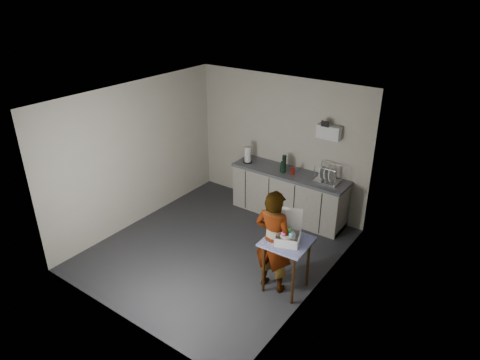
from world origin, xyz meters
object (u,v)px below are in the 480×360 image
Objects in this scene: side_table at (287,247)px; bakery_box at (288,235)px; soda_can at (293,171)px; paper_towel at (248,155)px; dish_rack at (327,178)px; dark_bottle at (284,162)px; soap_bottle at (283,165)px; standing_man at (273,241)px; kitchen_counter at (289,195)px.

side_table is 0.21m from bakery_box.
soda_can is 0.41× the size of paper_towel.
dish_rack is at bearing 79.54° from bakery_box.
side_table is 2.60× the size of paper_towel.
dish_rack is at bearing 7.59° from soda_can.
dark_bottle is at bearing 10.98° from paper_towel.
bakery_box is at bearing -48.98° from side_table.
side_table is at bearing -57.92° from soap_bottle.
kitchen_counter is at bearing -68.72° from standing_man.
soap_bottle is (-0.96, 1.90, 0.26)m from standing_man.
dish_rack is 0.94× the size of bakery_box.
side_table is 6.42× the size of soda_can.
soda_can is 0.29m from dark_bottle.
paper_towel is (-1.94, 1.84, 0.34)m from side_table.
dish_rack is (-0.32, 1.94, 0.25)m from side_table.
soda_can is at bearing -25.69° from dark_bottle.
bakery_box is (1.96, -1.85, -0.13)m from paper_towel.
standing_man is 0.25m from bakery_box.
dish_rack is (0.82, 0.12, -0.08)m from soap_bottle.
bakery_box is at bearing -80.37° from dish_rack.
kitchen_counter is at bearing 4.15° from paper_towel.
soda_can is at bearing -172.41° from dish_rack.
soap_bottle is 0.80m from paper_towel.
soap_bottle is 0.20m from soda_can.
dark_bottle is (-0.07, 0.15, -0.01)m from soap_bottle.
dish_rack is at bearing 3.74° from paper_towel.
paper_towel reaches higher than dark_bottle.
standing_man reaches higher than soda_can.
dish_rack reaches higher than side_table.
dish_rack is (1.63, 0.11, -0.08)m from paper_towel.
dark_bottle is 0.83× the size of paper_towel.
standing_man is 2.31m from dark_bottle.
standing_man is at bearing -63.30° from dark_bottle.
side_table is at bearing -80.65° from dish_rack.
soda_can is at bearing 9.62° from soap_bottle.
kitchen_counter is 4.85× the size of bakery_box.
paper_towel reaches higher than side_table.
kitchen_counter is 1.11m from paper_towel.
soda_can is at bearing 97.42° from bakery_box.
paper_towel is at bearing -176.26° from dish_rack.
paper_towel reaches higher than soap_bottle.
bakery_box is at bearing -57.83° from soap_bottle.
soda_can is 0.65m from dish_rack.
soda_can is at bearing 1.21° from paper_towel.
dish_rack reaches higher than soap_bottle.
side_table is 2.18m from soap_bottle.
dark_bottle is at bearing 156.28° from kitchen_counter.
standing_man reaches higher than soap_bottle.
soda_can is (0.18, 0.03, -0.08)m from soap_bottle.
dark_bottle is at bearing -65.51° from standing_man.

